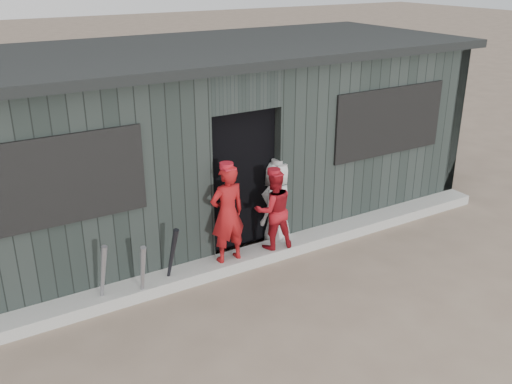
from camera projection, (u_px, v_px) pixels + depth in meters
ground at (342, 330)px, 6.19m from camera, size 80.00×80.00×0.00m
curb at (255, 256)px, 7.60m from camera, size 8.00×0.36×0.15m
bat_left at (103, 277)px, 6.43m from camera, size 0.16×0.25×0.84m
bat_mid at (143, 273)px, 6.56m from camera, size 0.07×0.25×0.77m
bat_right at (171, 258)px, 6.82m from camera, size 0.15×0.32×0.85m
player_red_left at (227, 214)px, 7.11m from camera, size 0.48×0.33×1.29m
player_red_right at (274, 210)px, 7.49m from camera, size 0.60×0.50×1.09m
player_grey_back at (277, 204)px, 7.85m from camera, size 0.72×0.64×1.24m
dugout at (197, 137)px, 8.48m from camera, size 8.30×3.30×2.62m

